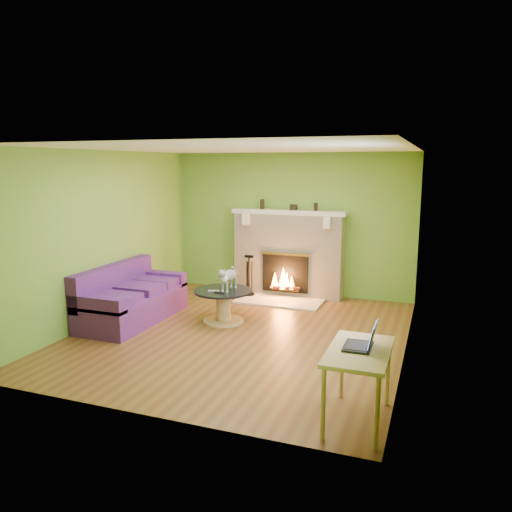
{
  "coord_description": "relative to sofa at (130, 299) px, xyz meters",
  "views": [
    {
      "loc": [
        2.57,
        -6.32,
        2.39
      ],
      "look_at": [
        0.08,
        0.4,
        1.07
      ],
      "focal_mm": 35.0,
      "sensor_mm": 36.0,
      "label": 1
    }
  ],
  "objects": [
    {
      "name": "floor",
      "position": [
        1.86,
        -0.01,
        -0.33
      ],
      "size": [
        5.0,
        5.0,
        0.0
      ],
      "primitive_type": "plane",
      "color": "brown",
      "rests_on": "ground"
    },
    {
      "name": "ceiling",
      "position": [
        1.86,
        -0.01,
        2.27
      ],
      "size": [
        5.0,
        5.0,
        0.0
      ],
      "primitive_type": "plane",
      "rotation": [
        3.14,
        0.0,
        0.0
      ],
      "color": "white",
      "rests_on": "wall_back"
    },
    {
      "name": "wall_back",
      "position": [
        1.86,
        2.49,
        0.97
      ],
      "size": [
        5.0,
        0.0,
        5.0
      ],
      "primitive_type": "plane",
      "rotation": [
        1.57,
        0.0,
        0.0
      ],
      "color": "#619430",
      "rests_on": "floor"
    },
    {
      "name": "wall_front",
      "position": [
        1.86,
        -2.51,
        0.97
      ],
      "size": [
        5.0,
        0.0,
        5.0
      ],
      "primitive_type": "plane",
      "rotation": [
        -1.57,
        0.0,
        0.0
      ],
      "color": "#619430",
      "rests_on": "floor"
    },
    {
      "name": "wall_left",
      "position": [
        -0.39,
        -0.01,
        0.97
      ],
      "size": [
        0.0,
        5.0,
        5.0
      ],
      "primitive_type": "plane",
      "rotation": [
        1.57,
        0.0,
        1.57
      ],
      "color": "#619430",
      "rests_on": "floor"
    },
    {
      "name": "wall_right",
      "position": [
        4.11,
        -0.01,
        0.97
      ],
      "size": [
        0.0,
        5.0,
        5.0
      ],
      "primitive_type": "plane",
      "rotation": [
        1.57,
        0.0,
        -1.57
      ],
      "color": "#619430",
      "rests_on": "floor"
    },
    {
      "name": "window_frame",
      "position": [
        4.1,
        -0.91,
        1.22
      ],
      "size": [
        0.0,
        1.2,
        1.2
      ],
      "primitive_type": "plane",
      "rotation": [
        1.57,
        0.0,
        -1.57
      ],
      "color": "silver",
      "rests_on": "wall_right"
    },
    {
      "name": "window_pane",
      "position": [
        4.09,
        -0.91,
        1.22
      ],
      "size": [
        0.0,
        1.06,
        1.06
      ],
      "primitive_type": "plane",
      "rotation": [
        1.57,
        0.0,
        -1.57
      ],
      "color": "white",
      "rests_on": "wall_right"
    },
    {
      "name": "fireplace",
      "position": [
        1.86,
        2.3,
        0.44
      ],
      "size": [
        2.1,
        0.46,
        1.58
      ],
      "color": "beige",
      "rests_on": "floor"
    },
    {
      "name": "hearth",
      "position": [
        1.86,
        1.79,
        -0.32
      ],
      "size": [
        1.5,
        0.75,
        0.03
      ],
      "primitive_type": "cube",
      "color": "beige",
      "rests_on": "floor"
    },
    {
      "name": "mantel",
      "position": [
        1.86,
        2.28,
        1.21
      ],
      "size": [
        2.1,
        0.28,
        0.08
      ],
      "primitive_type": "cube",
      "color": "beige",
      "rests_on": "fireplace"
    },
    {
      "name": "sofa",
      "position": [
        0.0,
        0.0,
        0.0
      ],
      "size": [
        0.88,
        1.91,
        0.86
      ],
      "color": "#3E185C",
      "rests_on": "floor"
    },
    {
      "name": "coffee_table",
      "position": [
        1.4,
        0.4,
        -0.04
      ],
      "size": [
        0.89,
        0.89,
        0.5
      ],
      "color": "tan",
      "rests_on": "floor"
    },
    {
      "name": "desk",
      "position": [
        3.81,
        -1.91,
        0.29
      ],
      "size": [
        0.56,
        0.96,
        0.71
      ],
      "color": "tan",
      "rests_on": "floor"
    },
    {
      "name": "cat",
      "position": [
        1.48,
        0.45,
        0.35
      ],
      "size": [
        0.24,
        0.6,
        0.37
      ],
      "primitive_type": null,
      "rotation": [
        0.0,
        0.0,
        -0.05
      ],
      "color": "slate",
      "rests_on": "coffee_table"
    },
    {
      "name": "remote_silver",
      "position": [
        1.3,
        0.28,
        0.18
      ],
      "size": [
        0.18,
        0.1,
        0.02
      ],
      "primitive_type": "cube",
      "rotation": [
        0.0,
        0.0,
        0.34
      ],
      "color": "gray",
      "rests_on": "coffee_table"
    },
    {
      "name": "remote_black",
      "position": [
        1.42,
        0.22,
        0.18
      ],
      "size": [
        0.16,
        0.06,
        0.02
      ],
      "primitive_type": "cube",
      "rotation": [
        0.0,
        0.0,
        -0.15
      ],
      "color": "black",
      "rests_on": "coffee_table"
    },
    {
      "name": "laptop",
      "position": [
        3.79,
        -1.86,
        0.51
      ],
      "size": [
        0.3,
        0.34,
        0.25
      ],
      "primitive_type": null,
      "rotation": [
        0.0,
        0.0,
        0.01
      ],
      "color": "black",
      "rests_on": "desk"
    },
    {
      "name": "fire_tools",
      "position": [
        1.23,
        1.94,
        0.07
      ],
      "size": [
        0.2,
        0.2,
        0.75
      ],
      "primitive_type": null,
      "color": "black",
      "rests_on": "hearth"
    },
    {
      "name": "mantel_vase_left",
      "position": [
        1.35,
        2.31,
        1.34
      ],
      "size": [
        0.08,
        0.08,
        0.18
      ],
      "primitive_type": "cylinder",
      "color": "black",
      "rests_on": "mantel"
    },
    {
      "name": "mantel_vase_right",
      "position": [
        2.35,
        2.31,
        1.32
      ],
      "size": [
        0.07,
        0.07,
        0.14
      ],
      "primitive_type": "cylinder",
      "color": "black",
      "rests_on": "mantel"
    },
    {
      "name": "mantel_box",
      "position": [
        1.95,
        2.31,
        1.3
      ],
      "size": [
        0.12,
        0.08,
        0.1
      ],
      "primitive_type": "cube",
      "color": "black",
      "rests_on": "mantel"
    }
  ]
}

